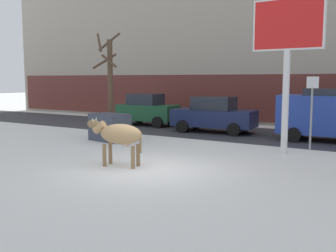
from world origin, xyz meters
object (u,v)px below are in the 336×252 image
Objects in this scene: car_navy_sedan at (214,115)px; dumpster at (110,127)px; bare_tree_left_lot at (110,82)px; street_sign at (312,107)px; cow_tan at (119,135)px; car_darkgreen_hatchback at (147,110)px; pedestrian_far_left at (142,107)px; billboard at (288,34)px; car_blue_van at (334,113)px.

dumpster is at bearing -119.58° from car_navy_sedan.
bare_tree_left_lot is 1.74× the size of street_sign.
cow_tan is 10.97m from car_darkgreen_hatchback.
pedestrian_far_left is 8.81m from dumpster.
cow_tan is 6.96m from billboard.
pedestrian_far_left is 13.30m from street_sign.
car_blue_van is 2.72× the size of pedestrian_far_left.
cow_tan is 0.35× the size of billboard.
car_darkgreen_hatchback is at bearing 170.79° from car_navy_sedan.
car_navy_sedan is (-4.68, 4.00, -3.41)m from billboard.
car_blue_van reaches higher than car_darkgreen_hatchback.
street_sign is at bearing 9.32° from bare_tree_left_lot.
billboard is at bearing 50.81° from cow_tan.
car_darkgreen_hatchback is 0.73× the size of bare_tree_left_lot.
pedestrian_far_left is 1.02× the size of dumpster.
cow_tan is 10.00m from car_blue_van.
street_sign is (12.01, -5.66, 0.79)m from pedestrian_far_left.
car_blue_van is 9.85m from dumpster.
street_sign reaches higher than car_blue_van.
dumpster is at bearing -63.76° from pedestrian_far_left.
car_blue_van is (10.43, -0.81, 0.32)m from car_darkgreen_hatchback.
billboard reaches higher than bare_tree_left_lot.
car_navy_sedan is 1.53× the size of street_sign.
car_navy_sedan is at bearing 60.42° from dumpster.
dumpster is at bearing -71.61° from car_darkgreen_hatchback.
street_sign is at bearing 53.32° from cow_tan.
car_darkgreen_hatchback is at bearing 175.58° from car_blue_van.
billboard is 13.77m from pedestrian_far_left.
car_darkgreen_hatchback is 5.29m from bare_tree_left_lot.
bare_tree_left_lot is 8.91m from street_sign.
street_sign is at bearing -26.71° from car_navy_sedan.
car_darkgreen_hatchback is at bearing 153.06° from billboard.
cow_tan is 7.58m from street_sign.
car_blue_van is 2.77× the size of dumpster.
cow_tan is 13.91m from pedestrian_far_left.
cow_tan is 8.77m from car_navy_sedan.
billboard is (3.86, 4.74, 3.32)m from cow_tan.
cow_tan is 0.39× the size of bare_tree_left_lot.
car_darkgreen_hatchback is 3.00m from pedestrian_far_left.
pedestrian_far_left is at bearing 114.67° from bare_tree_left_lot.
car_blue_van is 0.96× the size of bare_tree_left_lot.
billboard reaches higher than car_darkgreen_hatchback.
billboard is 1.54× the size of car_darkgreen_hatchback.
cow_tan is at bearing -84.65° from car_navy_sedan.
billboard is 7.03m from car_navy_sedan.
pedestrian_far_left is (-7.50, 11.72, -0.11)m from cow_tan.
car_navy_sedan is at bearing 179.52° from car_blue_van.
street_sign is (8.75, 1.43, -0.90)m from bare_tree_left_lot.
bare_tree_left_lot reaches higher than pedestrian_far_left.
pedestrian_far_left is at bearing 132.05° from car_darkgreen_hatchback.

